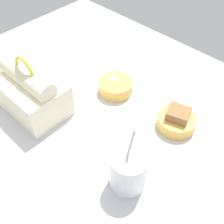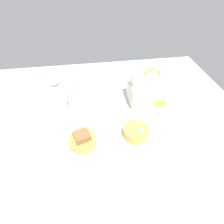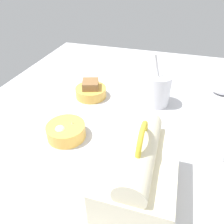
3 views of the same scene
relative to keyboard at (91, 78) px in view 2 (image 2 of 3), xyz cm
name	(u,v)px [view 2 (image 2 of 3)]	position (x,y,z in cm)	size (l,w,h in cm)	color
desk_surface	(109,115)	(7.29, -33.57, -2.02)	(140.00, 110.00, 2.00)	silver
keyboard	(91,78)	(0.00, 0.00, 0.00)	(30.33, 11.34, 2.10)	silver
lunch_bag	(150,90)	(30.31, -25.26, 5.85)	(21.72, 15.08, 19.62)	#EFE5C1
soup_cup	(76,99)	(-8.35, -25.87, 4.78)	(9.17, 9.17, 18.57)	silver
bento_bowl_sandwich	(83,140)	(-6.15, -50.15, 1.44)	(11.55, 11.55, 6.58)	#EAB24C
bento_bowl_snacks	(136,132)	(17.40, -48.76, 1.22)	(11.31, 11.31, 5.07)	#EAB24C
computer_mouse	(55,81)	(-22.30, -1.22, 0.52)	(5.37, 8.81, 3.08)	silver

